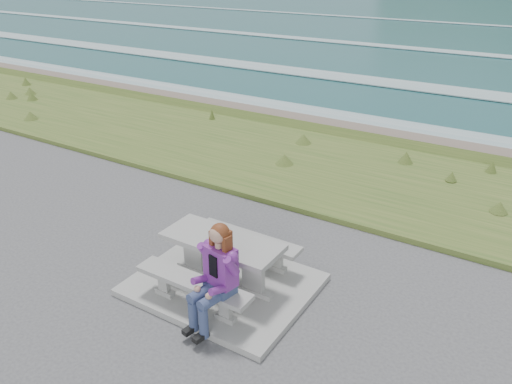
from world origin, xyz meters
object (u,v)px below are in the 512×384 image
Objects in this scene: bench_landward at (193,286)px; seated_woman at (213,290)px; picnic_table at (222,249)px; bench_seaward at (248,241)px.

seated_woman is at bearing -17.20° from bench_landward.
picnic_table is 0.74m from bench_seaward.
picnic_table is 0.95m from seated_woman.
bench_seaward is (0.00, 1.40, 0.00)m from bench_landward.
picnic_table is at bearing -90.00° from bench_seaward.
bench_landward and bench_seaward have the same top height.
bench_seaward is (0.00, 0.70, -0.23)m from picnic_table.
seated_woman is (0.44, -1.54, 0.19)m from bench_seaward.
picnic_table reaches higher than bench_landward.
bench_seaward is 1.61m from seated_woman.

